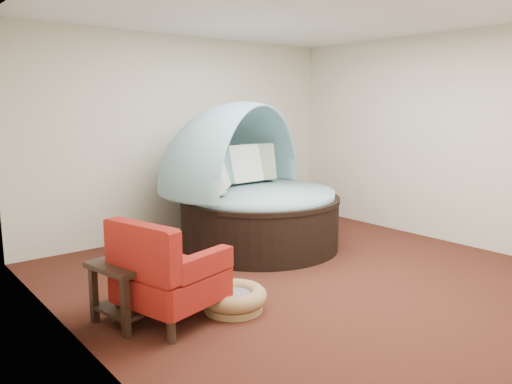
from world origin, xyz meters
TOP-DOWN VIEW (x-y plane):
  - floor at (0.00, 0.00)m, footprint 5.00×5.00m
  - wall_back at (0.00, 2.50)m, footprint 5.00×0.00m
  - wall_left at (-2.50, 0.00)m, footprint 0.00×5.00m
  - wall_right at (2.50, 0.00)m, footprint 0.00×5.00m
  - ceiling at (0.00, 0.00)m, footprint 5.00×5.00m
  - canopy_daybed at (0.26, 1.32)m, footprint 2.75×2.72m
  - pet_basket at (-1.18, -0.24)m, footprint 0.81×0.81m
  - red_armchair at (-1.77, -0.08)m, footprint 0.96×0.96m
  - side_table at (-2.00, 0.13)m, footprint 0.66×0.66m

SIDE VIEW (x-z plane):
  - floor at x=0.00m, z-range 0.00..0.00m
  - pet_basket at x=-1.18m, z-range 0.00..0.22m
  - side_table at x=-2.00m, z-range 0.08..0.62m
  - red_armchair at x=-1.77m, z-range -0.04..0.89m
  - canopy_daybed at x=0.26m, z-range -0.07..1.83m
  - wall_back at x=0.00m, z-range -1.10..3.90m
  - wall_left at x=-2.50m, z-range -1.10..3.90m
  - wall_right at x=2.50m, z-range -1.10..3.90m
  - ceiling at x=0.00m, z-range 2.80..2.80m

